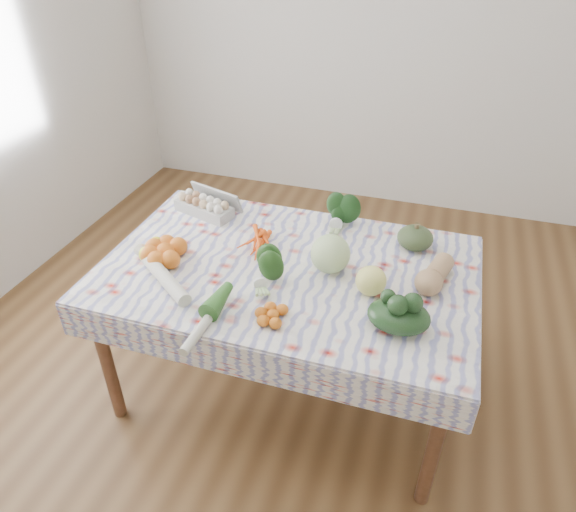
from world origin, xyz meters
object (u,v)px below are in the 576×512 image
object	(u,v)px
dining_table	(288,282)
grapefruit	(371,281)
kabocha_squash	(415,238)
cabbage	(330,254)
butternut_squash	(435,273)
egg_carton	(204,207)

from	to	relation	value
dining_table	grapefruit	distance (m)	0.42
grapefruit	kabocha_squash	bearing A→B (deg)	71.50
cabbage	butternut_squash	xyz separation A→B (m)	(0.45, 0.03, -0.03)
butternut_squash	grapefruit	bearing A→B (deg)	-134.40
egg_carton	cabbage	world-z (taller)	cabbage
cabbage	egg_carton	bearing A→B (deg)	158.71
cabbage	butternut_squash	size ratio (longest dim) A/B	0.69
dining_table	cabbage	size ratio (longest dim) A/B	9.16
cabbage	grapefruit	size ratio (longest dim) A/B	1.37
kabocha_squash	grapefruit	distance (m)	0.43
dining_table	butternut_squash	bearing A→B (deg)	5.92
cabbage	butternut_squash	distance (m)	0.45
egg_carton	kabocha_squash	distance (m)	1.09
egg_carton	butternut_squash	distance (m)	1.22
butternut_squash	kabocha_squash	bearing A→B (deg)	128.05
egg_carton	grapefruit	world-z (taller)	grapefruit
kabocha_squash	cabbage	size ratio (longest dim) A/B	0.96
dining_table	kabocha_squash	world-z (taller)	kabocha_squash
cabbage	butternut_squash	bearing A→B (deg)	4.25
dining_table	cabbage	bearing A→B (deg)	9.91
kabocha_squash	cabbage	world-z (taller)	cabbage
kabocha_squash	butternut_squash	bearing A→B (deg)	-67.51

